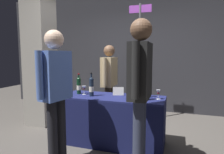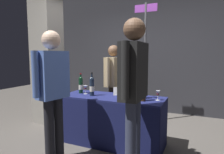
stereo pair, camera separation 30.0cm
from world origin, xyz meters
The scene contains 17 objects.
ground_plane centered at (0.00, 0.00, 0.00)m, with size 12.00×12.00×0.00m, color #514C47.
back_partition centered at (0.00, 2.11, 1.47)m, with size 7.38×0.12×2.94m, color #2D2D33.
concrete_pillar centered at (-1.63, 0.42, 1.65)m, with size 0.48×0.48×3.30m, color gray.
tasting_table centered at (0.00, 0.00, 0.51)m, with size 1.59×0.61×0.75m.
featured_wine_bottle centered at (-0.58, 0.03, 0.89)m, with size 0.07×0.07×0.33m.
display_bottle_0 centered at (0.25, 0.07, 0.90)m, with size 0.07×0.07×0.34m.
display_bottle_1 centered at (0.51, -0.10, 0.90)m, with size 0.08×0.08×0.35m.
display_bottle_2 centered at (0.32, -0.06, 0.88)m, with size 0.07×0.07×0.31m.
display_bottle_3 centered at (-0.31, -0.07, 0.90)m, with size 0.07×0.07×0.37m.
wine_glass_near_vendor centered at (-0.48, 0.00, 0.85)m, with size 0.07×0.07×0.14m.
wine_glass_mid centered at (0.69, 0.03, 0.85)m, with size 0.06×0.06×0.14m.
flower_vase centered at (0.47, 0.06, 0.88)m, with size 0.09×0.10×0.39m.
brochure_stand centered at (0.07, 0.11, 0.81)m, with size 0.17×0.01×0.13m, color silver.
vendor_presenter centered at (-0.31, 0.77, 0.94)m, with size 0.22×0.64×1.57m.
taster_foreground_right centered at (0.54, -0.62, 1.09)m, with size 0.24×0.64×1.78m.
taster_foreground_left centered at (-0.47, -0.79, 1.00)m, with size 0.28×0.54×1.68m.
booth_signpost centered at (0.20, 1.15, 1.39)m, with size 0.44×0.04×2.38m.
Camera 2 is at (1.22, -2.72, 1.38)m, focal length 31.75 mm.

